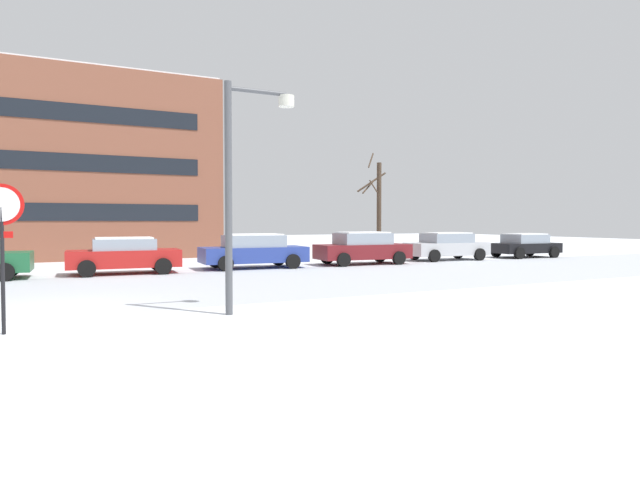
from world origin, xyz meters
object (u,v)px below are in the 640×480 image
parked_car_red (124,255)px  parked_car_black (525,245)px  stop_sign (2,229)px  parked_car_blue (254,251)px  street_lamp (242,172)px  parked_car_silver (447,246)px  parked_car_maroon (363,248)px

parked_car_red → parked_car_black: 21.58m
stop_sign → parked_car_blue: 14.24m
street_lamp → parked_car_blue: street_lamp is taller
stop_sign → parked_car_red: 11.56m
parked_car_black → stop_sign: bearing=-156.2°
parked_car_silver → parked_car_blue: bearing=-179.5°
parked_car_red → parked_car_maroon: parked_car_maroon is taller
parked_car_red → parked_car_black: parked_car_red is taller
parked_car_blue → parked_car_black: bearing=-0.6°
street_lamp → parked_car_maroon: street_lamp is taller
street_lamp → parked_car_maroon: (9.52, 10.71, -2.38)m
street_lamp → parked_car_silver: street_lamp is taller
stop_sign → parked_car_silver: 22.58m
street_lamp → parked_car_blue: 11.99m
parked_car_blue → parked_car_silver: size_ratio=1.04×
parked_car_blue → parked_car_black: parked_car_blue is taller
parked_car_silver → parked_car_black: (5.40, -0.27, -0.05)m
parked_car_red → parked_car_black: bearing=0.0°
street_lamp → parked_car_black: 23.15m
parked_car_red → parked_car_blue: parked_car_blue is taller
parked_car_black → street_lamp: bearing=-151.9°
parked_car_black → parked_car_silver: bearing=177.2°
parked_car_black → parked_car_blue: bearing=179.4°
street_lamp → parked_car_maroon: size_ratio=1.12×
parked_car_red → street_lamp: bearing=-83.3°
street_lamp → parked_car_silver: bearing=36.6°
street_lamp → parked_car_blue: (4.13, 11.00, -2.39)m
stop_sign → street_lamp: size_ratio=0.54×
parked_car_silver → parked_car_red: bearing=-179.0°
parked_car_blue → parked_car_silver: parked_car_blue is taller
parked_car_red → parked_car_black: (21.58, 0.01, -0.04)m
stop_sign → parked_car_maroon: 17.88m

